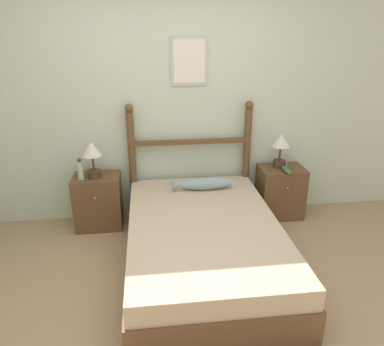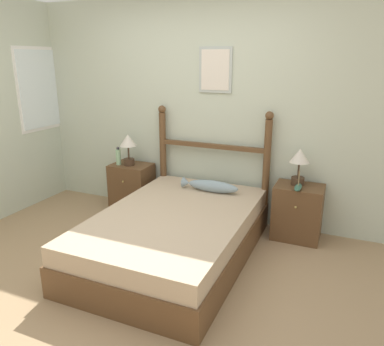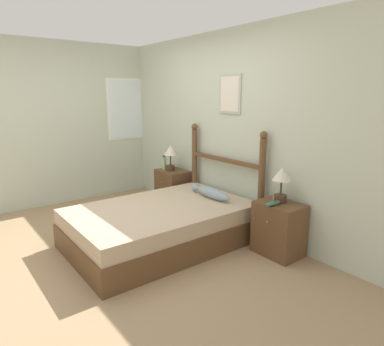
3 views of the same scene
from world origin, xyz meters
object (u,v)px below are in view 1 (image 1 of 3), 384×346
Objects in this scene: bed at (203,244)px; nightstand_right at (280,192)px; table_lamp_left at (92,154)px; nightstand_left at (98,201)px; table_lamp_right at (281,145)px; fish_pillow at (204,184)px; model_boat at (286,170)px; bottle at (80,170)px.

nightstand_right is (1.03, 0.88, 0.07)m from bed.
nightstand_left is at bearing 71.27° from table_lamp_left.
table_lamp_right reaches higher than nightstand_right.
fish_pillow is (-0.90, -0.22, -0.33)m from table_lamp_right.
fish_pillow is at bearing 81.52° from bed.
table_lamp_right reaches higher than nightstand_left.
bed is 9.15× the size of model_boat.
model_boat is (2.20, -0.06, -0.08)m from bottle.
table_lamp_right is 0.60× the size of fish_pillow.
nightstand_right reaches higher than fish_pillow.
nightstand_right is at bearing 1.60° from bottle.
nightstand_left is at bearing 170.74° from fish_pillow.
fish_pillow is at bearing -9.26° from nightstand_left.
table_lamp_left is 1.69× the size of model_boat.
bottle is (-1.17, 0.81, 0.47)m from bed.
nightstand_left is 2.59× the size of model_boat.
nightstand_left is at bearing 180.00° from nightstand_right.
model_boat is (-0.00, -0.12, 0.32)m from nightstand_right.
bed is 3.54× the size of nightstand_right.
nightstand_right is 0.56m from table_lamp_right.
model_boat is at bearing 4.14° from fish_pillow.
table_lamp_right is 1.69× the size of bottle.
table_lamp_left reaches higher than model_boat.
bottle is 1.29m from fish_pillow.
bed is 1.49m from table_lamp_right.
bottle is at bearing -178.40° from nightstand_right.
fish_pillow is at bearing -168.73° from nightstand_right.
table_lamp_right is at bearing 100.60° from model_boat.
table_lamp_right is 0.28m from model_boat.
nightstand_right is at bearing 0.73° from table_lamp_left.
fish_pillow reaches higher than bed.
bottle is (-0.14, -0.06, 0.40)m from nightstand_left.
nightstand_right is 1.53× the size of table_lamp_left.
fish_pillow is (0.10, 0.69, 0.30)m from bed.
table_lamp_right is (-0.03, 0.04, 0.56)m from nightstand_right.
table_lamp_left is at bearing 172.11° from fish_pillow.
bed is at bearing -137.68° from table_lamp_right.
bed is 3.54× the size of nightstand_left.
nightstand_right is 2.59× the size of model_boat.
nightstand_left and nightstand_right have the same top height.
table_lamp_right is (1.00, 0.91, 0.63)m from bed.
nightstand_right is at bearing 89.19° from model_boat.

